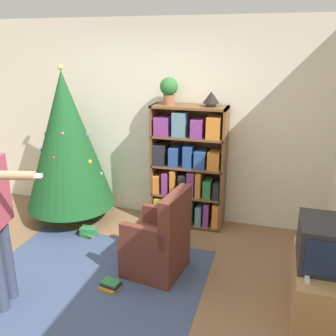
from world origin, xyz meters
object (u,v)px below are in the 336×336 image
Objects in this scene: potted_plant at (169,89)px; armchair at (159,244)px; table_lamp at (211,98)px; bookshelf at (187,170)px; television at (323,243)px; christmas_tree at (67,141)px.

armchair is at bearing -78.50° from potted_plant.
potted_plant is 0.53m from table_lamp.
bookshelf is 0.96m from table_lamp.
potted_plant reaches higher than television.
table_lamp is at bearing 2.29° from bookshelf.
christmas_tree is 1.90m from armchair.
christmas_tree is 10.22× the size of table_lamp.
potted_plant is at bearing 177.45° from bookshelf.
christmas_tree reaches higher than television.
christmas_tree is 2.22× the size of armchair.
television is 2.49m from potted_plant.
bookshelf is at bearing 137.28° from television.
potted_plant is (1.27, 0.32, 0.66)m from christmas_tree.
bookshelf is 1.25m from armchair.
armchair is at bearing -103.28° from table_lamp.
bookshelf reaches higher than armchair.
table_lamp is at bearing 0.00° from potted_plant.
christmas_tree is 6.22× the size of potted_plant.
armchair is at bearing 171.84° from television.
potted_plant is (-0.24, 1.19, 1.43)m from armchair.
television is 3.24m from christmas_tree.
television is 1.55× the size of potted_plant.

